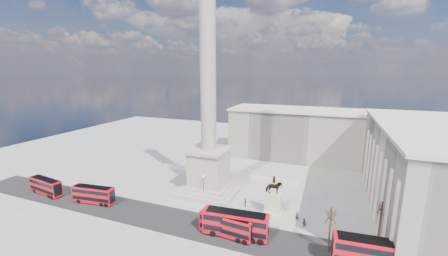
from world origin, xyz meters
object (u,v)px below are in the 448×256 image
object	(u,v)px
equestrian_statue	(273,201)
pedestrian_crossing	(245,203)
red_bus_d	(376,255)
red_bus_c	(236,224)
nelsons_column	(209,140)
red_bus_b	(227,225)
pedestrian_standing	(304,223)
red_bus_a	(94,194)
red_bus_e	(46,186)
pedestrian_walking	(297,216)
victorian_lamp	(203,186)

from	to	relation	value
equestrian_statue	pedestrian_crossing	bearing A→B (deg)	172.93
red_bus_d	pedestrian_crossing	distance (m)	26.29
red_bus_c	nelsons_column	bearing A→B (deg)	123.55
red_bus_c	equestrian_statue	world-z (taller)	equestrian_statue
red_bus_b	pedestrian_standing	distance (m)	14.91
red_bus_a	red_bus_e	size ratio (longest dim) A/B	0.99
red_bus_b	pedestrian_walking	bearing A→B (deg)	45.97
pedestrian_standing	red_bus_c	bearing A→B (deg)	11.84
victorian_lamp	pedestrian_walking	xyz separation A→B (m)	(21.00, -1.57, -2.49)
pedestrian_walking	equestrian_statue	bearing A→B (deg)	-178.65
pedestrian_walking	nelsons_column	bearing A→B (deg)	177.83
red_bus_b	nelsons_column	bearing A→B (deg)	128.44
pedestrian_standing	pedestrian_crossing	size ratio (longest dim) A/B	0.92
pedestrian_walking	pedestrian_crossing	size ratio (longest dim) A/B	0.99
red_bus_c	red_bus_e	distance (m)	47.58
red_bus_a	red_bus_b	world-z (taller)	red_bus_b
pedestrian_walking	pedestrian_standing	bearing A→B (deg)	-36.18
red_bus_e	victorian_lamp	size ratio (longest dim) A/B	1.70
nelsons_column	red_bus_d	xyz separation A→B (m)	(34.07, -16.08, -10.37)
nelsons_column	victorian_lamp	size ratio (longest dim) A/B	8.60
nelsons_column	pedestrian_walking	world-z (taller)	nelsons_column
red_bus_e	victorian_lamp	xyz separation A→B (m)	(36.07, 11.06, 1.36)
victorian_lamp	equestrian_statue	world-z (taller)	equestrian_statue
victorian_lamp	pedestrian_crossing	size ratio (longest dim) A/B	3.12
equestrian_statue	pedestrian_standing	size ratio (longest dim) A/B	4.83
red_bus_c	pedestrian_crossing	xyz separation A→B (m)	(-1.62, 11.15, -1.54)
pedestrian_walking	pedestrian_crossing	xyz separation A→B (m)	(-11.12, 1.88, 0.01)
red_bus_e	pedestrian_standing	distance (m)	59.03
red_bus_c	red_bus_d	bearing A→B (deg)	-5.90
red_bus_a	equestrian_statue	size ratio (longest dim) A/B	1.19
red_bus_e	pedestrian_standing	xyz separation A→B (m)	(58.50, 7.78, -1.20)
pedestrian_walking	red_bus_c	bearing A→B (deg)	-121.69
pedestrian_walking	pedestrian_crossing	bearing A→B (deg)	-175.58
nelsons_column	red_bus_b	xyz separation A→B (m)	(10.56, -15.96, -10.80)
nelsons_column	pedestrian_standing	world-z (taller)	nelsons_column
red_bus_d	pedestrian_standing	xyz separation A→B (m)	(-10.96, 8.08, -1.69)
equestrian_statue	pedestrian_standing	xyz separation A→B (m)	(6.38, -2.82, -2.01)
pedestrian_walking	pedestrian_standing	distance (m)	2.23
red_bus_a	red_bus_e	distance (m)	14.13
red_bus_b	pedestrian_standing	xyz separation A→B (m)	(12.55, 7.96, -1.26)
red_bus_a	red_bus_b	distance (m)	31.86
red_bus_d	red_bus_c	bearing A→B (deg)	174.27
victorian_lamp	pedestrian_crossing	xyz separation A→B (m)	(9.89, 0.30, -2.48)
victorian_lamp	pedestrian_crossing	distance (m)	10.20
red_bus_e	equestrian_statue	bearing A→B (deg)	18.61
nelsons_column	red_bus_b	bearing A→B (deg)	-56.51
nelsons_column	red_bus_e	xyz separation A→B (m)	(-35.39, -15.78, -10.86)
red_bus_b	red_bus_d	size ratio (longest dim) A/B	0.83
nelsons_column	red_bus_c	size ratio (longest dim) A/B	4.23
red_bus_e	pedestrian_standing	bearing A→B (deg)	14.68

